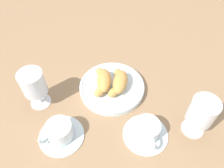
% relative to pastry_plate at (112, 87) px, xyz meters
% --- Properties ---
extents(ground_plane, '(2.20, 2.20, 0.00)m').
position_rel_pastry_plate_xyz_m(ground_plane, '(0.01, -0.03, -0.01)').
color(ground_plane, '#997551').
extents(pastry_plate, '(0.23, 0.23, 0.02)m').
position_rel_pastry_plate_xyz_m(pastry_plate, '(0.00, 0.00, 0.00)').
color(pastry_plate, silver).
rests_on(pastry_plate, ground_plane).
extents(croissant_large, '(0.14, 0.07, 0.04)m').
position_rel_pastry_plate_xyz_m(croissant_large, '(0.01, -0.02, 0.03)').
color(croissant_large, '#D6994C').
rests_on(croissant_large, pastry_plate).
extents(croissant_small, '(0.13, 0.09, 0.04)m').
position_rel_pastry_plate_xyz_m(croissant_small, '(-0.01, 0.03, 0.03)').
color(croissant_small, '#D6994C').
rests_on(croissant_small, pastry_plate).
extents(coffee_cup_near, '(0.14, 0.14, 0.06)m').
position_rel_pastry_plate_xyz_m(coffee_cup_near, '(-0.22, 0.08, 0.01)').
color(coffee_cup_near, silver).
rests_on(coffee_cup_near, ground_plane).
extents(coffee_cup_far, '(0.14, 0.14, 0.06)m').
position_rel_pastry_plate_xyz_m(coffee_cup_far, '(-0.13, -0.15, 0.01)').
color(coffee_cup_far, silver).
rests_on(coffee_cup_far, ground_plane).
extents(juice_glass_left, '(0.08, 0.08, 0.14)m').
position_rel_pastry_plate_xyz_m(juice_glass_left, '(-0.06, -0.29, 0.08)').
color(juice_glass_left, white).
rests_on(juice_glass_left, ground_plane).
extents(juice_glass_right, '(0.08, 0.08, 0.14)m').
position_rel_pastry_plate_xyz_m(juice_glass_right, '(-0.13, 0.21, 0.08)').
color(juice_glass_right, white).
rests_on(juice_glass_right, ground_plane).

